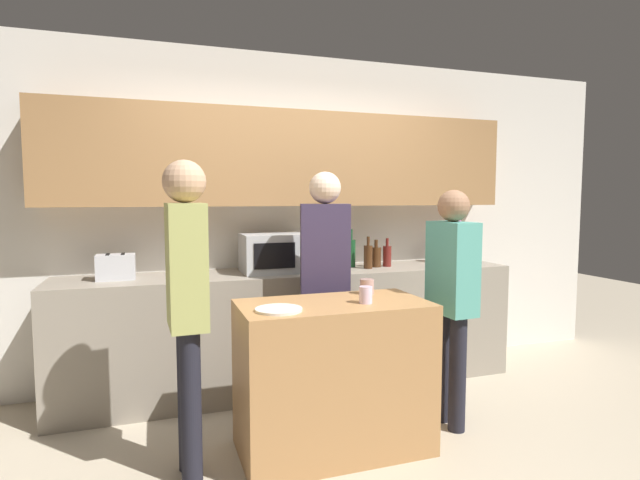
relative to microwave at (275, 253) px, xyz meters
name	(u,v)px	position (x,y,z in m)	size (l,w,h in m)	color
ground_plane	(366,476)	(0.17, -1.40, -1.09)	(14.00, 14.00, 0.00)	#BCAD93
back_wall	(287,195)	(0.17, 0.27, 0.45)	(6.40, 0.40, 2.70)	silver
back_counter	(296,329)	(0.17, -0.01, -0.62)	(3.60, 0.62, 0.94)	gray
kitchen_island	(333,376)	(0.10, -1.06, -0.64)	(1.12, 0.59, 0.90)	#B27F4C
microwave	(275,253)	(0.00, 0.00, 0.00)	(0.52, 0.39, 0.30)	#B7BABC
toaster	(116,267)	(-1.16, 0.00, -0.06)	(0.26, 0.16, 0.18)	silver
potted_plant	(456,241)	(1.64, 0.00, 0.05)	(0.14, 0.14, 0.40)	brown
bottle_0	(351,252)	(0.67, 0.07, -0.03)	(0.08, 0.08, 0.32)	#194723
bottle_1	(368,256)	(0.77, -0.06, -0.05)	(0.07, 0.07, 0.26)	#472814
bottle_2	(376,256)	(0.87, 0.00, -0.06)	(0.09, 0.09, 0.23)	#472814
bottle_3	(387,256)	(0.97, 0.00, -0.06)	(0.07, 0.07, 0.24)	maroon
plate_on_island	(279,310)	(-0.26, -1.17, -0.18)	(0.26, 0.26, 0.01)	white
cup_0	(366,295)	(0.27, -1.14, -0.14)	(0.08, 0.08, 0.10)	silver
cup_1	(367,286)	(0.39, -0.88, -0.14)	(0.09, 0.09, 0.10)	tan
person_left	(325,269)	(0.24, -0.50, -0.07)	(0.38, 0.27, 1.70)	black
person_center	(187,291)	(-0.74, -1.09, -0.06)	(0.22, 0.35, 1.71)	black
person_right	(452,289)	(0.94, -1.01, -0.16)	(0.21, 0.35, 1.57)	black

